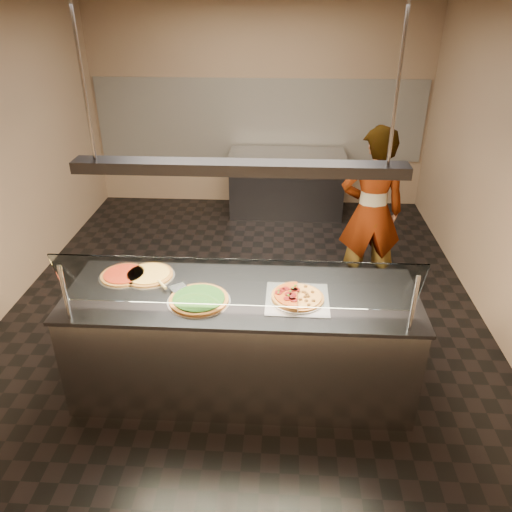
# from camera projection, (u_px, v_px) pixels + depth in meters

# --- Properties ---
(ground) EXTENTS (5.00, 6.00, 0.02)m
(ground) POSITION_uv_depth(u_px,v_px,m) (245.00, 303.00, 5.46)
(ground) COLOR black
(ground) RESTS_ON ground
(wall_back) EXTENTS (5.00, 0.02, 3.00)m
(wall_back) POSITION_uv_depth(u_px,v_px,m) (259.00, 106.00, 7.40)
(wall_back) COLOR #9D8465
(wall_back) RESTS_ON ground
(wall_front) EXTENTS (5.00, 0.02, 3.00)m
(wall_front) POSITION_uv_depth(u_px,v_px,m) (185.00, 399.00, 2.10)
(wall_front) COLOR #9D8465
(wall_front) RESTS_ON ground
(wall_right) EXTENTS (0.02, 6.00, 3.00)m
(wall_right) POSITION_uv_depth(u_px,v_px,m) (512.00, 176.00, 4.62)
(wall_right) COLOR #9D8465
(wall_right) RESTS_ON ground
(tile_band) EXTENTS (4.90, 0.02, 1.20)m
(tile_band) POSITION_uv_depth(u_px,v_px,m) (259.00, 120.00, 7.47)
(tile_band) COLOR silver
(tile_band) RESTS_ON wall_back
(serving_counter) EXTENTS (2.76, 0.94, 0.93)m
(serving_counter) POSITION_uv_depth(u_px,v_px,m) (242.00, 341.00, 4.11)
(serving_counter) COLOR #B7B7BC
(serving_counter) RESTS_ON ground
(sneeze_guard) EXTENTS (2.52, 0.18, 0.54)m
(sneeze_guard) POSITION_uv_depth(u_px,v_px,m) (237.00, 284.00, 3.45)
(sneeze_guard) COLOR #B7B7BC
(sneeze_guard) RESTS_ON serving_counter
(perforated_tray) EXTENTS (0.49, 0.49, 0.01)m
(perforated_tray) POSITION_uv_depth(u_px,v_px,m) (297.00, 299.00, 3.81)
(perforated_tray) COLOR silver
(perforated_tray) RESTS_ON serving_counter
(half_pizza_pepperoni) EXTENTS (0.22, 0.40, 0.05)m
(half_pizza_pepperoni) POSITION_uv_depth(u_px,v_px,m) (285.00, 295.00, 3.81)
(half_pizza_pepperoni) COLOR brown
(half_pizza_pepperoni) RESTS_ON perforated_tray
(half_pizza_sausage) EXTENTS (0.20, 0.40, 0.04)m
(half_pizza_sausage) POSITION_uv_depth(u_px,v_px,m) (310.00, 297.00, 3.80)
(half_pizza_sausage) COLOR brown
(half_pizza_sausage) RESTS_ON perforated_tray
(pizza_spinach) EXTENTS (0.48, 0.48, 0.03)m
(pizza_spinach) POSITION_uv_depth(u_px,v_px,m) (199.00, 299.00, 3.79)
(pizza_spinach) COLOR silver
(pizza_spinach) RESTS_ON serving_counter
(pizza_cheese) EXTENTS (0.43, 0.43, 0.03)m
(pizza_cheese) POSITION_uv_depth(u_px,v_px,m) (149.00, 274.00, 4.12)
(pizza_cheese) COLOR silver
(pizza_cheese) RESTS_ON serving_counter
(pizza_tomato) EXTENTS (0.41, 0.41, 0.03)m
(pizza_tomato) POSITION_uv_depth(u_px,v_px,m) (124.00, 274.00, 4.12)
(pizza_tomato) COLOR silver
(pizza_tomato) RESTS_ON serving_counter
(pizza_spatula) EXTENTS (0.28, 0.18, 0.02)m
(pizza_spatula) POSITION_uv_depth(u_px,v_px,m) (169.00, 285.00, 3.95)
(pizza_spatula) COLOR #B7B7BC
(pizza_spatula) RESTS_ON pizza_spinach
(prep_table) EXTENTS (1.69, 0.74, 0.93)m
(prep_table) POSITION_uv_depth(u_px,v_px,m) (286.00, 183.00, 7.46)
(prep_table) COLOR #323237
(prep_table) RESTS_ON ground
(worker) EXTENTS (0.70, 0.48, 1.86)m
(worker) POSITION_uv_depth(u_px,v_px,m) (371.00, 212.00, 5.31)
(worker) COLOR #3E3D46
(worker) RESTS_ON ground
(heat_lamp_housing) EXTENTS (2.30, 0.18, 0.08)m
(heat_lamp_housing) POSITION_uv_depth(u_px,v_px,m) (239.00, 168.00, 3.41)
(heat_lamp_housing) COLOR #323237
(heat_lamp_housing) RESTS_ON ceiling
(lamp_rod_left) EXTENTS (0.02, 0.02, 1.01)m
(lamp_rod_left) POSITION_uv_depth(u_px,v_px,m) (83.00, 83.00, 3.20)
(lamp_rod_left) COLOR #B7B7BC
(lamp_rod_left) RESTS_ON ceiling
(lamp_rod_right) EXTENTS (0.02, 0.02, 1.01)m
(lamp_rod_right) POSITION_uv_depth(u_px,v_px,m) (398.00, 86.00, 3.10)
(lamp_rod_right) COLOR #B7B7BC
(lamp_rod_right) RESTS_ON ceiling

